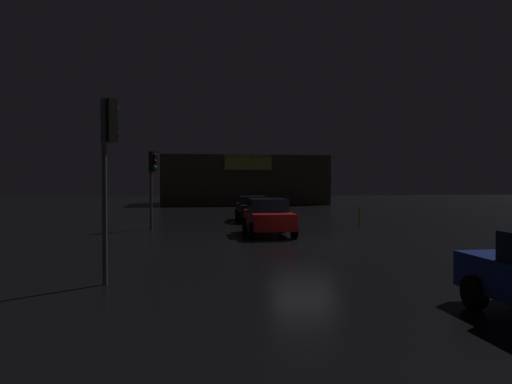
# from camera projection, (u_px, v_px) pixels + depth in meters

# --- Properties ---
(ground_plane) EXTENTS (120.00, 120.00, 0.00)m
(ground_plane) POSITION_uv_depth(u_px,v_px,m) (304.00, 244.00, 19.27)
(ground_plane) COLOR black
(store_building) EXTENTS (17.32, 8.72, 5.13)m
(store_building) POSITION_uv_depth(u_px,v_px,m) (242.00, 180.00, 52.78)
(store_building) COLOR brown
(store_building) RESTS_ON ground
(traffic_signal_opposite) EXTENTS (0.42, 0.42, 3.99)m
(traffic_signal_opposite) POSITION_uv_depth(u_px,v_px,m) (152.00, 173.00, 24.78)
(traffic_signal_opposite) COLOR #595B60
(traffic_signal_opposite) RESTS_ON ground
(traffic_signal_cross_left) EXTENTS (0.42, 0.42, 4.47)m
(traffic_signal_cross_left) POSITION_uv_depth(u_px,v_px,m) (108.00, 146.00, 11.70)
(traffic_signal_cross_left) COLOR #595B60
(traffic_signal_cross_left) RESTS_ON ground
(car_near) EXTENTS (2.12, 4.31, 1.55)m
(car_near) POSITION_uv_depth(u_px,v_px,m) (252.00, 208.00, 30.02)
(car_near) COLOR black
(car_near) RESTS_ON ground
(car_crossing) EXTENTS (2.16, 4.14, 1.67)m
(car_crossing) POSITION_uv_depth(u_px,v_px,m) (268.00, 216.00, 22.28)
(car_crossing) COLOR #A51414
(car_crossing) RESTS_ON ground
(bollard_kerb_a) EXTENTS (0.08, 0.08, 1.05)m
(bollard_kerb_a) POSITION_uv_depth(u_px,v_px,m) (360.00, 216.00, 26.90)
(bollard_kerb_a) COLOR gold
(bollard_kerb_a) RESTS_ON ground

